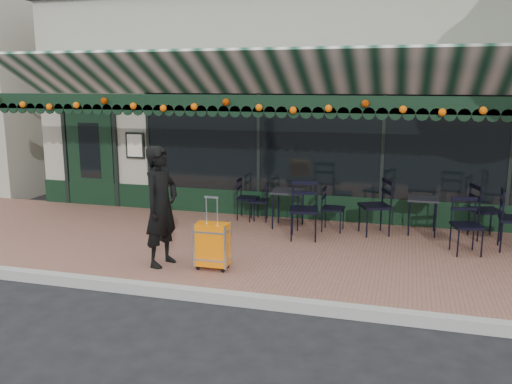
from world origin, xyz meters
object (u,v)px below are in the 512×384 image
(chair_a_right, at_px, (486,211))
(chair_solo, at_px, (248,199))
(chair_a_left, at_px, (375,207))
(chair_b_left, at_px, (259,201))
(cafe_table_b, at_px, (288,194))
(suitcase, at_px, (212,245))
(chair_b_right, at_px, (333,209))
(chair_b_front, at_px, (304,210))
(chair_a_front, at_px, (467,226))
(cafe_table_a, at_px, (423,201))
(woman, at_px, (161,206))

(chair_a_right, bearing_deg, chair_solo, 70.48)
(chair_a_left, bearing_deg, chair_a_right, 73.94)
(chair_a_right, height_order, chair_b_left, chair_a_right)
(chair_b_left, bearing_deg, cafe_table_b, 54.61)
(chair_a_left, bearing_deg, chair_solo, -123.47)
(suitcase, height_order, chair_b_right, suitcase)
(chair_b_front, bearing_deg, chair_a_front, -12.40)
(chair_a_front, xyz_separation_m, chair_b_left, (-3.70, 1.12, -0.06))
(cafe_table_a, bearing_deg, chair_b_right, -171.36)
(suitcase, xyz_separation_m, chair_a_front, (3.60, 1.75, 0.09))
(suitcase, relative_size, chair_solo, 1.30)
(suitcase, height_order, chair_b_left, suitcase)
(chair_b_front, distance_m, chair_solo, 1.69)
(woman, xyz_separation_m, chair_b_right, (2.17, 2.55, -0.48))
(cafe_table_a, bearing_deg, cafe_table_b, -175.20)
(cafe_table_b, relative_size, chair_b_right, 0.86)
(chair_b_right, bearing_deg, woman, 141.74)
(suitcase, xyz_separation_m, chair_b_front, (0.98, 1.89, 0.14))
(cafe_table_b, xyz_separation_m, chair_solo, (-0.89, 0.37, -0.21))
(woman, xyz_separation_m, chair_a_front, (4.38, 1.76, -0.44))
(cafe_table_b, distance_m, chair_a_left, 1.59)
(woman, bearing_deg, cafe_table_a, -41.42)
(chair_a_left, relative_size, chair_b_left, 1.29)
(cafe_table_b, height_order, chair_solo, chair_solo)
(cafe_table_a, height_order, cafe_table_b, cafe_table_b)
(cafe_table_b, bearing_deg, chair_b_right, -2.36)
(chair_a_right, distance_m, chair_solo, 4.33)
(cafe_table_b, relative_size, chair_b_front, 0.69)
(cafe_table_b, bearing_deg, chair_solo, 157.55)
(suitcase, distance_m, chair_b_front, 2.13)
(suitcase, height_order, chair_a_left, suitcase)
(suitcase, bearing_deg, chair_a_front, 24.92)
(cafe_table_b, bearing_deg, chair_a_right, 3.15)
(chair_a_right, bearing_deg, cafe_table_b, 75.97)
(suitcase, bearing_deg, chair_b_front, 61.56)
(chair_a_front, distance_m, chair_b_right, 2.34)
(chair_a_front, bearing_deg, cafe_table_b, 150.69)
(woman, bearing_deg, chair_a_front, -56.27)
(suitcase, xyz_separation_m, chair_a_right, (3.99, 2.77, 0.12))
(suitcase, relative_size, chair_b_right, 1.32)
(woman, xyz_separation_m, chair_a_left, (2.91, 2.53, -0.39))
(chair_a_front, distance_m, chair_solo, 4.11)
(cafe_table_a, distance_m, chair_solo, 3.30)
(chair_a_left, xyz_separation_m, chair_solo, (-2.47, 0.43, -0.09))
(chair_a_front, xyz_separation_m, chair_solo, (-3.94, 1.19, -0.04))
(cafe_table_b, xyz_separation_m, chair_b_left, (-0.65, 0.30, -0.24))
(cafe_table_b, xyz_separation_m, chair_a_front, (3.05, -0.82, -0.18))
(chair_solo, bearing_deg, chair_b_left, -107.93)
(chair_a_front, bearing_deg, chair_solo, 148.99)
(woman, height_order, chair_a_left, woman)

